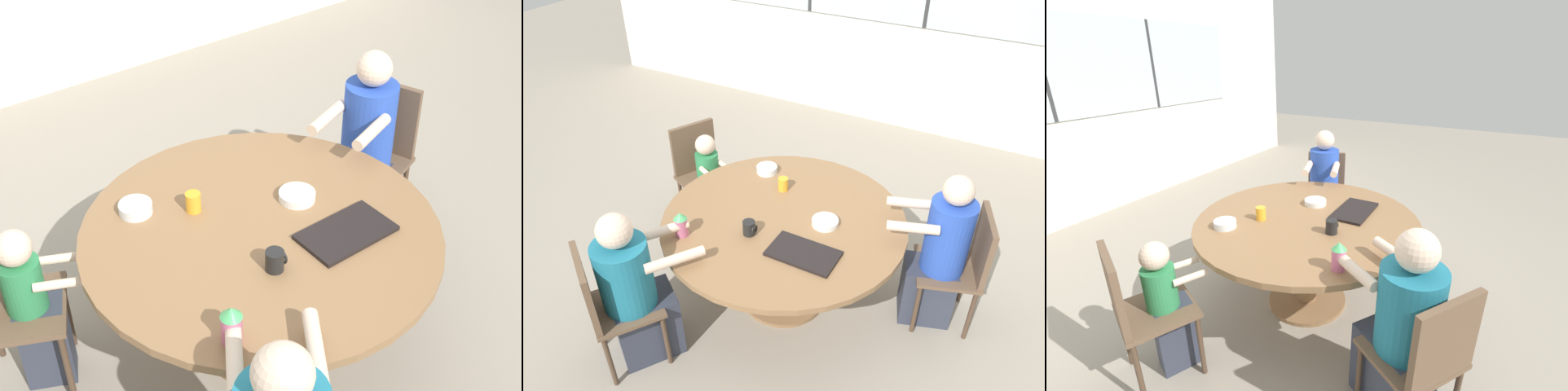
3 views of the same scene
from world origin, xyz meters
TOP-DOWN VIEW (x-y plane):
  - ground_plane at (0.00, 0.00)m, footprint 16.00×16.00m
  - dining_table at (0.00, 0.00)m, footprint 1.59×1.59m
  - chair_for_woman_green_shirt at (1.10, 0.38)m, footprint 0.51×0.51m
  - chair_for_man_blue_shirt at (-0.64, -0.97)m, footprint 0.55×0.55m
  - chair_for_toddler at (-1.06, 0.49)m, footprint 0.53×0.53m
  - person_woman_green_shirt at (0.95, 0.33)m, footprint 0.57×0.43m
  - person_man_blue_shirt at (-0.55, -0.83)m, footprint 0.57×0.64m
  - person_toddler at (-0.91, 0.43)m, footprint 0.37×0.30m
  - food_tray_dark at (0.27, -0.25)m, footprint 0.41×0.24m
  - coffee_mug at (-0.11, -0.24)m, footprint 0.08×0.08m
  - sippy_cup at (-0.47, -0.45)m, footprint 0.08×0.08m
  - juice_glass at (-0.16, 0.29)m, footprint 0.07×0.07m
  - bowl_white_shallow at (-0.38, 0.43)m, footprint 0.15×0.15m
  - bowl_cereal at (0.26, 0.07)m, footprint 0.17×0.17m

SIDE VIEW (x-z plane):
  - ground_plane at x=0.00m, z-range 0.00..0.00m
  - person_toddler at x=-0.91m, z-range -0.02..0.85m
  - person_man_blue_shirt at x=-0.55m, z-range -0.06..1.04m
  - person_woman_green_shirt at x=0.95m, z-range -0.05..1.09m
  - chair_for_woman_green_shirt at x=1.10m, z-range 0.09..0.96m
  - chair_for_man_blue_shirt at x=-0.64m, z-range 0.09..0.96m
  - chair_for_toddler at x=-1.06m, z-range 0.09..0.96m
  - dining_table at x=0.00m, z-range 0.24..0.96m
  - food_tray_dark at x=0.27m, z-range 0.71..0.73m
  - bowl_cereal at x=0.26m, z-range 0.71..0.75m
  - bowl_white_shallow at x=-0.38m, z-range 0.71..0.76m
  - juice_glass at x=-0.16m, z-range 0.71..0.81m
  - coffee_mug at x=-0.11m, z-range 0.71..0.81m
  - sippy_cup at x=-0.47m, z-range 0.72..0.88m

